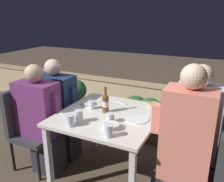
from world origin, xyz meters
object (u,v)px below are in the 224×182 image
object	(u,v)px
person_navy_jumper	(58,110)
person_coral_top	(182,147)
person_purple_stripe	(41,120)
beer_bottle	(106,103)
chair_left_near	(27,122)
chair_right_far	(214,147)
person_blue_shirt	(192,131)
potted_plant	(75,98)
chair_right_near	(207,170)
chair_left_far	(45,112)

from	to	relation	value
person_navy_jumper	person_coral_top	xyz separation A→B (m)	(1.52, -0.34, 0.09)
person_purple_stripe	beer_bottle	world-z (taller)	person_purple_stripe
person_coral_top	beer_bottle	xyz separation A→B (m)	(-0.81, 0.23, 0.17)
person_coral_top	person_purple_stripe	bearing A→B (deg)	179.18
chair_left_near	person_navy_jumper	bearing A→B (deg)	60.22
person_navy_jumper	chair_left_near	bearing A→B (deg)	-119.78
person_navy_jumper	chair_right_far	xyz separation A→B (m)	(1.75, 0.05, -0.06)
person_blue_shirt	potted_plant	xyz separation A→B (m)	(-1.84, 0.73, -0.19)
person_coral_top	chair_right_far	bearing A→B (deg)	60.13
person_coral_top	chair_right_near	bearing A→B (deg)	-0.00
person_navy_jumper	person_coral_top	world-z (taller)	person_coral_top
person_purple_stripe	person_blue_shirt	world-z (taller)	person_blue_shirt
chair_left_near	person_coral_top	bearing A→B (deg)	-0.72
person_coral_top	person_blue_shirt	xyz separation A→B (m)	(0.02, 0.40, -0.04)
chair_right_near	beer_bottle	distance (m)	1.09
person_purple_stripe	potted_plant	xyz separation A→B (m)	(-0.32, 1.10, -0.15)
beer_bottle	potted_plant	distance (m)	1.40
chair_left_far	person_navy_jumper	world-z (taller)	person_navy_jumper
chair_left_near	person_navy_jumper	world-z (taller)	person_navy_jumper
chair_left_near	chair_left_far	distance (m)	0.32
person_purple_stripe	chair_right_far	size ratio (longest dim) A/B	1.31
person_purple_stripe	person_navy_jumper	size ratio (longest dim) A/B	1.00
chair_right_near	person_coral_top	world-z (taller)	person_coral_top
chair_left_far	chair_right_far	size ratio (longest dim) A/B	1.00
beer_bottle	potted_plant	bearing A→B (deg)	138.55
chair_left_near	chair_right_near	world-z (taller)	same
chair_left_far	chair_right_near	size ratio (longest dim) A/B	1.00
chair_left_far	person_blue_shirt	xyz separation A→B (m)	(1.75, 0.05, 0.11)
person_navy_jumper	chair_right_far	size ratio (longest dim) A/B	1.30
chair_left_far	potted_plant	world-z (taller)	chair_left_far
potted_plant	person_purple_stripe	bearing A→B (deg)	-73.64
chair_right_near	beer_bottle	bearing A→B (deg)	167.09
chair_left_near	person_coral_top	xyz separation A→B (m)	(1.70, -0.02, 0.15)
chair_right_far	potted_plant	size ratio (longest dim) A/B	1.24
chair_left_near	person_blue_shirt	distance (m)	1.77
chair_left_near	beer_bottle	size ratio (longest dim) A/B	3.51
potted_plant	person_coral_top	bearing A→B (deg)	-31.66
person_purple_stripe	chair_right_near	size ratio (longest dim) A/B	1.31
chair_right_near	chair_right_far	xyz separation A→B (m)	(0.03, 0.40, 0.00)
person_navy_jumper	person_coral_top	distance (m)	1.56
potted_plant	beer_bottle	bearing A→B (deg)	-41.45
person_purple_stripe	potted_plant	distance (m)	1.16
chair_left_near	person_coral_top	world-z (taller)	person_coral_top
potted_plant	person_navy_jumper	bearing A→B (deg)	-68.80
person_coral_top	person_navy_jumper	bearing A→B (deg)	167.21
chair_left_near	chair_left_far	xyz separation A→B (m)	(-0.02, 0.32, 0.00)
chair_right_near	person_coral_top	xyz separation A→B (m)	(-0.20, 0.00, 0.15)
chair_right_near	potted_plant	distance (m)	2.32
chair_right_far	beer_bottle	size ratio (longest dim) A/B	3.51
person_purple_stripe	person_navy_jumper	xyz separation A→B (m)	(-0.02, 0.32, -0.00)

